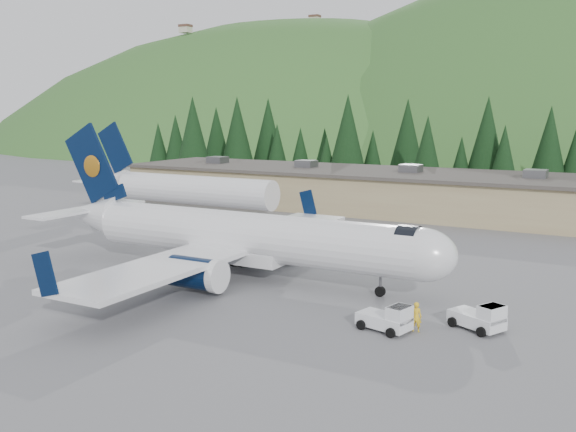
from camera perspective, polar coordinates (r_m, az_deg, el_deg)
The scene contains 8 objects.
ground at distance 49.93m, azimuth -3.38°, elevation -5.50°, with size 600.00×600.00×0.00m, color #59595D.
airliner at distance 49.78m, azimuth -4.43°, elevation -1.86°, with size 35.32×33.09×11.77m.
second_airliner at distance 81.33m, azimuth -9.87°, elevation 2.48°, with size 27.50×11.00×10.05m.
baggage_tug_a at distance 38.33m, azimuth 8.90°, elevation -9.04°, with size 3.38×2.44×1.66m.
baggage_tug_b at distance 39.64m, azimuth 16.75°, elevation -8.68°, with size 3.56×2.93×1.70m.
terminal_building at distance 85.16m, azimuth 7.60°, elevation 2.36°, with size 71.00×17.00×6.10m.
ramp_worker at distance 38.52m, azimuth 11.32°, elevation -8.77°, with size 0.65×0.43×1.79m, color yellow.
tree_line at distance 108.21m, azimuth 9.14°, elevation 6.44°, with size 112.28×18.37×14.35m.
Camera 1 is at (26.10, -40.64, 12.68)m, focal length 40.00 mm.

